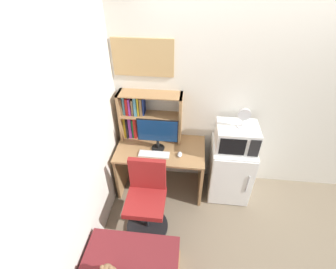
{
  "coord_description": "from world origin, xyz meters",
  "views": [
    {
      "loc": [
        -0.62,
        -2.73,
        2.77
      ],
      "look_at": [
        -0.88,
        -0.35,
        0.98
      ],
      "focal_mm": 26.27,
      "sensor_mm": 36.0,
      "label": 1
    }
  ],
  "objects_px": {
    "desk_chair": "(147,201)",
    "wall_corkboard": "(143,58)",
    "hutch_bookshelf": "(141,114)",
    "desk_fan": "(244,117)",
    "computer_mouse": "(180,154)",
    "monitor": "(158,132)",
    "microwave": "(237,137)",
    "keyboard": "(154,154)",
    "mini_fridge": "(230,170)"
  },
  "relations": [
    {
      "from": "monitor",
      "to": "desk_fan",
      "type": "distance_m",
      "value": 1.03
    },
    {
      "from": "microwave",
      "to": "desk_fan",
      "type": "relative_size",
      "value": 1.96
    },
    {
      "from": "monitor",
      "to": "computer_mouse",
      "type": "bearing_deg",
      "value": -20.83
    },
    {
      "from": "microwave",
      "to": "desk_fan",
      "type": "xyz_separation_m",
      "value": [
        0.03,
        -0.01,
        0.29
      ]
    },
    {
      "from": "wall_corkboard",
      "to": "microwave",
      "type": "bearing_deg",
      "value": -13.38
    },
    {
      "from": "mini_fridge",
      "to": "microwave",
      "type": "bearing_deg",
      "value": 89.87
    },
    {
      "from": "keyboard",
      "to": "monitor",
      "type": "bearing_deg",
      "value": 76.87
    },
    {
      "from": "wall_corkboard",
      "to": "keyboard",
      "type": "bearing_deg",
      "value": -70.32
    },
    {
      "from": "hutch_bookshelf",
      "to": "desk_fan",
      "type": "xyz_separation_m",
      "value": [
        1.24,
        -0.19,
        0.15
      ]
    },
    {
      "from": "wall_corkboard",
      "to": "computer_mouse",
      "type": "bearing_deg",
      "value": -41.7
    },
    {
      "from": "hutch_bookshelf",
      "to": "wall_corkboard",
      "type": "distance_m",
      "value": 0.7
    },
    {
      "from": "hutch_bookshelf",
      "to": "mini_fridge",
      "type": "height_order",
      "value": "hutch_bookshelf"
    },
    {
      "from": "desk_chair",
      "to": "wall_corkboard",
      "type": "relative_size",
      "value": 1.34
    },
    {
      "from": "computer_mouse",
      "to": "mini_fridge",
      "type": "xyz_separation_m",
      "value": [
        0.67,
        0.15,
        -0.34
      ]
    },
    {
      "from": "monitor",
      "to": "keyboard",
      "type": "distance_m",
      "value": 0.28
    },
    {
      "from": "monitor",
      "to": "wall_corkboard",
      "type": "height_order",
      "value": "wall_corkboard"
    },
    {
      "from": "hutch_bookshelf",
      "to": "microwave",
      "type": "height_order",
      "value": "hutch_bookshelf"
    },
    {
      "from": "desk_fan",
      "to": "desk_chair",
      "type": "bearing_deg",
      "value": -148.34
    },
    {
      "from": "mini_fridge",
      "to": "desk_fan",
      "type": "bearing_deg",
      "value": -3.69
    },
    {
      "from": "monitor",
      "to": "microwave",
      "type": "xyz_separation_m",
      "value": [
        0.96,
        0.04,
        -0.03
      ]
    },
    {
      "from": "computer_mouse",
      "to": "desk_fan",
      "type": "bearing_deg",
      "value": 11.87
    },
    {
      "from": "microwave",
      "to": "desk_chair",
      "type": "relative_size",
      "value": 0.52
    },
    {
      "from": "mini_fridge",
      "to": "monitor",
      "type": "bearing_deg",
      "value": -177.52
    },
    {
      "from": "hutch_bookshelf",
      "to": "desk_fan",
      "type": "bearing_deg",
      "value": -8.57
    },
    {
      "from": "microwave",
      "to": "desk_chair",
      "type": "height_order",
      "value": "microwave"
    },
    {
      "from": "keyboard",
      "to": "microwave",
      "type": "distance_m",
      "value": 1.03
    },
    {
      "from": "desk_fan",
      "to": "desk_chair",
      "type": "xyz_separation_m",
      "value": [
        -1.05,
        -0.65,
        -0.83
      ]
    },
    {
      "from": "keyboard",
      "to": "desk_fan",
      "type": "xyz_separation_m",
      "value": [
        1.02,
        0.17,
        0.51
      ]
    },
    {
      "from": "hutch_bookshelf",
      "to": "keyboard",
      "type": "height_order",
      "value": "hutch_bookshelf"
    },
    {
      "from": "monitor",
      "to": "desk_chair",
      "type": "distance_m",
      "value": 0.83
    },
    {
      "from": "microwave",
      "to": "wall_corkboard",
      "type": "relative_size",
      "value": 0.69
    },
    {
      "from": "desk_chair",
      "to": "wall_corkboard",
      "type": "height_order",
      "value": "wall_corkboard"
    },
    {
      "from": "mini_fridge",
      "to": "microwave",
      "type": "xyz_separation_m",
      "value": [
        0.0,
        0.0,
        0.56
      ]
    },
    {
      "from": "desk_fan",
      "to": "monitor",
      "type": "bearing_deg",
      "value": -177.73
    },
    {
      "from": "keyboard",
      "to": "wall_corkboard",
      "type": "xyz_separation_m",
      "value": [
        -0.16,
        0.45,
        1.05
      ]
    },
    {
      "from": "computer_mouse",
      "to": "desk_fan",
      "type": "height_order",
      "value": "desk_fan"
    },
    {
      "from": "hutch_bookshelf",
      "to": "computer_mouse",
      "type": "xyz_separation_m",
      "value": [
        0.53,
        -0.33,
        -0.35
      ]
    },
    {
      "from": "monitor",
      "to": "desk_fan",
      "type": "relative_size",
      "value": 2.02
    },
    {
      "from": "monitor",
      "to": "wall_corkboard",
      "type": "distance_m",
      "value": 0.89
    },
    {
      "from": "computer_mouse",
      "to": "mini_fridge",
      "type": "bearing_deg",
      "value": 12.61
    },
    {
      "from": "hutch_bookshelf",
      "to": "keyboard",
      "type": "distance_m",
      "value": 0.55
    },
    {
      "from": "desk_fan",
      "to": "desk_chair",
      "type": "distance_m",
      "value": 1.49
    },
    {
      "from": "computer_mouse",
      "to": "desk_fan",
      "type": "relative_size",
      "value": 0.4
    },
    {
      "from": "microwave",
      "to": "desk_fan",
      "type": "bearing_deg",
      "value": -8.79
    },
    {
      "from": "monitor",
      "to": "mini_fridge",
      "type": "height_order",
      "value": "monitor"
    },
    {
      "from": "monitor",
      "to": "computer_mouse",
      "type": "xyz_separation_m",
      "value": [
        0.29,
        -0.11,
        -0.24
      ]
    },
    {
      "from": "microwave",
      "to": "desk_chair",
      "type": "distance_m",
      "value": 1.32
    },
    {
      "from": "computer_mouse",
      "to": "keyboard",
      "type": "bearing_deg",
      "value": -175.39
    },
    {
      "from": "mini_fridge",
      "to": "desk_fan",
      "type": "relative_size",
      "value": 3.23
    },
    {
      "from": "desk_chair",
      "to": "computer_mouse",
      "type": "bearing_deg",
      "value": 55.5
    }
  ]
}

